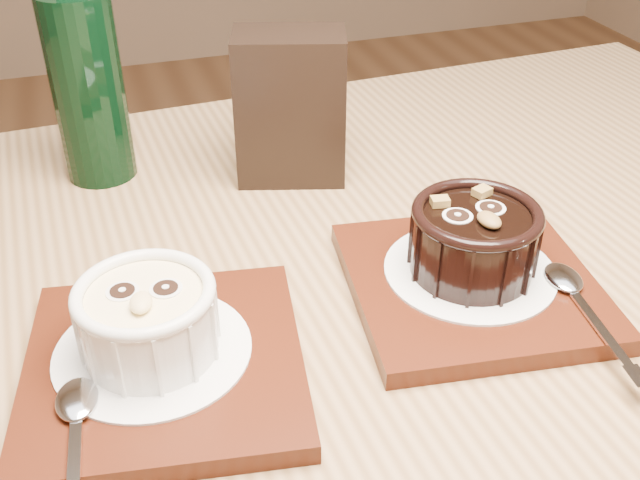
# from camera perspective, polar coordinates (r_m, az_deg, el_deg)

# --- Properties ---
(table) EXTENTS (1.24, 0.86, 0.75)m
(table) POSITION_cam_1_polar(r_m,az_deg,el_deg) (0.62, 0.08, -11.56)
(table) COLOR brown
(table) RESTS_ON ground
(tray_left) EXTENTS (0.21, 0.21, 0.01)m
(tray_left) POSITION_cam_1_polar(r_m,az_deg,el_deg) (0.51, -11.71, -9.37)
(tray_left) COLOR #44190B
(tray_left) RESTS_ON table
(doily_left) EXTENTS (0.13, 0.13, 0.00)m
(doily_left) POSITION_cam_1_polar(r_m,az_deg,el_deg) (0.51, -12.60, -8.22)
(doily_left) COLOR white
(doily_left) RESTS_ON tray_left
(ramekin_white) EXTENTS (0.09, 0.09, 0.05)m
(ramekin_white) POSITION_cam_1_polar(r_m,az_deg,el_deg) (0.49, -13.02, -5.71)
(ramekin_white) COLOR white
(ramekin_white) RESTS_ON doily_left
(spoon_left) EXTENTS (0.04, 0.14, 0.01)m
(spoon_left) POSITION_cam_1_polar(r_m,az_deg,el_deg) (0.46, -18.19, -14.48)
(spoon_left) COLOR white
(spoon_left) RESTS_ON tray_left
(tray_right) EXTENTS (0.20, 0.20, 0.01)m
(tray_right) POSITION_cam_1_polar(r_m,az_deg,el_deg) (0.58, 11.42, -3.33)
(tray_right) COLOR #44190B
(tray_right) RESTS_ON table
(doily_right) EXTENTS (0.13, 0.13, 0.00)m
(doily_right) POSITION_cam_1_polar(r_m,az_deg,el_deg) (0.58, 11.34, -2.29)
(doily_right) COLOR white
(doily_right) RESTS_ON tray_right
(ramekin_dark) EXTENTS (0.10, 0.10, 0.06)m
(ramekin_dark) POSITION_cam_1_polar(r_m,az_deg,el_deg) (0.56, 11.68, 0.23)
(ramekin_dark) COLOR black
(ramekin_dark) RESTS_ON doily_right
(spoon_right) EXTENTS (0.04, 0.14, 0.01)m
(spoon_right) POSITION_cam_1_polar(r_m,az_deg,el_deg) (0.56, 19.57, -4.79)
(spoon_right) COLOR white
(spoon_right) RESTS_ON tray_right
(condiment_stand) EXTENTS (0.11, 0.09, 0.14)m
(condiment_stand) POSITION_cam_1_polar(r_m,az_deg,el_deg) (0.70, -2.29, 10.04)
(condiment_stand) COLOR black
(condiment_stand) RESTS_ON table
(green_bottle) EXTENTS (0.07, 0.07, 0.24)m
(green_bottle) POSITION_cam_1_polar(r_m,az_deg,el_deg) (0.72, -17.35, 11.50)
(green_bottle) COLOR black
(green_bottle) RESTS_ON table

